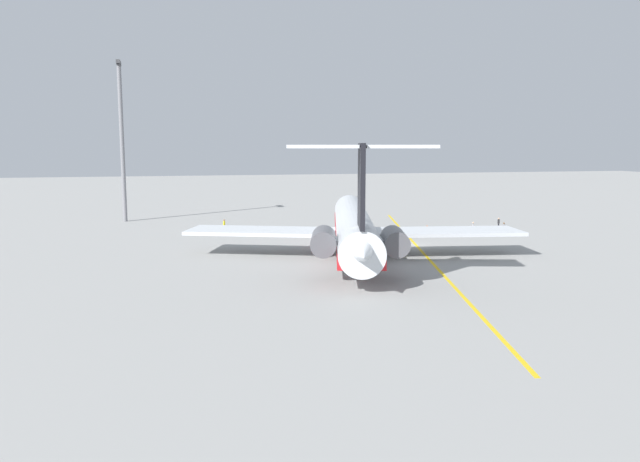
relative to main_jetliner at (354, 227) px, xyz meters
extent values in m
plane|color=gray|center=(7.14, -9.05, -3.47)|extent=(390.75, 390.75, 0.00)
cylinder|color=silver|center=(1.18, -0.32, -0.05)|extent=(38.18, 14.03, 4.10)
cone|color=silver|center=(19.74, -5.36, -0.05)|extent=(5.15, 4.92, 3.94)
cone|color=silver|center=(-17.37, 4.71, 0.32)|extent=(6.69, 4.93, 3.49)
cube|color=#B2191E|center=(1.18, -0.32, -0.98)|extent=(37.38, 13.89, 0.90)
cube|color=silver|center=(4.78, 9.68, -0.77)|extent=(12.15, 18.25, 0.41)
cube|color=silver|center=(-0.77, -10.77, -0.77)|extent=(9.05, 17.89, 0.41)
cylinder|color=#515156|center=(-10.73, 6.33, 0.25)|extent=(5.57, 3.64, 2.38)
cube|color=silver|center=(-10.92, 5.64, 0.25)|extent=(3.31, 2.07, 0.49)
cylinder|color=#515156|center=(-12.46, -0.04, 0.25)|extent=(5.57, 3.64, 2.38)
cube|color=silver|center=(-12.27, 0.65, 0.25)|extent=(3.31, 2.07, 0.49)
cube|color=black|center=(-14.89, 4.04, 5.63)|extent=(5.47, 1.85, 7.26)
cube|color=silver|center=(-14.45, 7.33, 8.97)|extent=(5.28, 6.78, 0.29)
cube|color=silver|center=(-16.17, 0.98, 8.97)|extent=(5.28, 6.78, 0.29)
cylinder|color=black|center=(12.52, -3.40, -1.92)|extent=(0.45, 0.45, 3.11)
cylinder|color=black|center=(0.81, 3.18, -1.92)|extent=(0.45, 0.45, 3.11)
cylinder|color=black|center=(-0.91, -3.15, -1.92)|extent=(0.45, 0.45, 3.11)
cylinder|color=black|center=(25.67, 12.12, -3.06)|extent=(0.10, 0.10, 0.83)
cylinder|color=black|center=(25.53, 12.16, -3.06)|extent=(0.10, 0.10, 0.83)
cylinder|color=yellow|center=(25.60, 12.14, -2.31)|extent=(0.28, 0.28, 0.66)
sphere|color=#8C6647|center=(25.60, 12.14, -1.85)|extent=(0.26, 0.26, 0.26)
cylinder|color=yellow|center=(25.78, 12.09, -2.28)|extent=(0.08, 0.08, 0.56)
cylinder|color=yellow|center=(25.42, 12.19, -2.28)|extent=(0.08, 0.08, 0.56)
cylinder|color=black|center=(17.79, -28.47, -3.06)|extent=(0.10, 0.10, 0.82)
cylinder|color=black|center=(17.74, -28.33, -3.06)|extent=(0.10, 0.10, 0.82)
cylinder|color=#262628|center=(17.77, -28.40, -2.32)|extent=(0.28, 0.28, 0.65)
sphere|color=tan|center=(17.77, -28.40, -1.87)|extent=(0.26, 0.26, 0.26)
cylinder|color=#262628|center=(17.82, -28.58, -2.29)|extent=(0.08, 0.08, 0.55)
cylinder|color=#262628|center=(17.71, -28.23, -2.29)|extent=(0.08, 0.08, 0.55)
cylinder|color=black|center=(12.55, -26.27, -3.06)|extent=(0.10, 0.10, 0.81)
cylinder|color=black|center=(12.51, -26.13, -3.06)|extent=(0.10, 0.10, 0.81)
cylinder|color=gray|center=(12.53, -26.20, -2.34)|extent=(0.27, 0.27, 0.64)
sphere|color=brown|center=(12.53, -26.20, -1.89)|extent=(0.25, 0.25, 0.25)
cylinder|color=gray|center=(12.58, -26.37, -2.30)|extent=(0.07, 0.07, 0.55)
cylinder|color=gray|center=(12.48, -26.02, -2.30)|extent=(0.07, 0.07, 0.55)
cylinder|color=black|center=(14.59, -22.51, -3.08)|extent=(0.10, 0.10, 0.79)
cylinder|color=black|center=(14.72, -22.50, -3.08)|extent=(0.10, 0.10, 0.79)
cylinder|color=gray|center=(14.65, -22.50, -2.37)|extent=(0.26, 0.26, 0.62)
sphere|color=#DBB28E|center=(14.65, -22.50, -1.94)|extent=(0.25, 0.25, 0.25)
cylinder|color=gray|center=(14.48, -22.51, -2.34)|extent=(0.07, 0.07, 0.53)
cylinder|color=gray|center=(14.83, -22.50, -2.34)|extent=(0.07, 0.07, 0.53)
cone|color=#EA590F|center=(20.93, -18.14, -3.20)|extent=(0.40, 0.40, 0.55)
cube|color=gold|center=(1.18, -8.87, -3.47)|extent=(77.43, 20.52, 0.01)
cylinder|color=slate|center=(41.75, 27.05, 9.19)|extent=(0.70, 0.70, 25.32)
cube|color=#424244|center=(41.75, 27.05, 22.35)|extent=(4.00, 0.60, 0.60)
cube|color=#2D2D30|center=(40.25, 27.05, 22.00)|extent=(0.70, 0.50, 0.44)
cube|color=#2D2D30|center=(43.25, 27.05, 22.00)|extent=(0.70, 0.50, 0.44)
camera|label=1|loc=(-65.72, 20.52, 9.01)|focal=34.74mm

